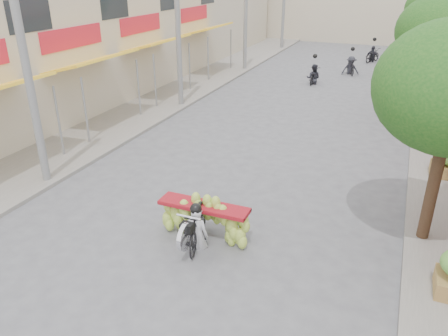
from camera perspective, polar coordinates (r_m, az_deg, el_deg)
ground at (r=9.70m, az=-10.22°, el=-14.66°), size 120.00×120.00×0.00m
sidewalk_left at (r=24.78m, az=-5.69°, el=10.40°), size 4.00×60.00×0.12m
shophouse_row_left at (r=26.13m, az=-17.23°, el=16.78°), size 9.77×40.00×6.00m
far_building at (r=44.47m, az=17.90°, el=20.16°), size 20.00×6.00×7.00m
utility_pole_near at (r=13.55m, az=-24.75°, el=13.73°), size 0.60×0.24×8.00m
utility_pole_mid at (r=20.74m, az=-6.08°, el=18.77°), size 0.60×0.24×8.00m
utility_pole_far at (r=28.96m, az=2.86°, el=20.48°), size 0.60×0.24×8.00m
street_tree_mid at (r=20.34m, az=26.27°, el=15.71°), size 3.40×3.40×5.25m
street_tree_far at (r=32.28m, az=25.59°, el=18.26°), size 3.40×3.40×5.25m
produce_crate_far at (r=22.90m, az=26.68°, el=8.43°), size 1.20×0.88×1.16m
banana_motorbike at (r=10.47m, az=-3.13°, el=-6.56°), size 2.24×1.87×1.94m
pedestrian at (r=22.76m, az=25.67°, el=9.47°), size 1.08×1.02×1.90m
bg_motorbike_a at (r=26.17m, az=11.66°, el=12.34°), size 0.79×1.55×1.95m
bg_motorbike_b at (r=29.16m, az=16.30°, el=13.26°), size 1.18×1.85×1.95m
bg_motorbike_c at (r=33.71m, az=18.89°, el=14.27°), size 1.21×1.80×1.95m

